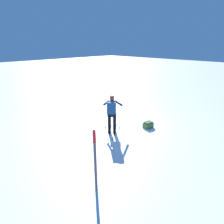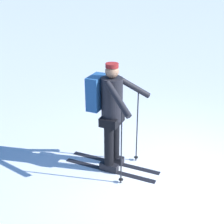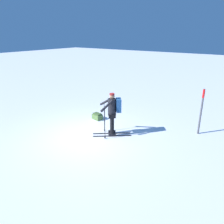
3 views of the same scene
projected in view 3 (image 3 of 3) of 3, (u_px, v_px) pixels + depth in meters
name	position (u px, v px, depth m)	size (l,w,h in m)	color
ground_plane	(87.00, 135.00, 8.94)	(80.00, 80.00, 0.00)	white
skier	(113.00, 111.00, 8.65)	(1.28, 1.43, 1.76)	black
dropped_backpack	(97.00, 116.00, 10.57)	(0.40, 0.51, 0.30)	#4C6B38
trail_marker	(201.00, 109.00, 8.73)	(0.08, 0.08, 1.90)	#4C4C51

